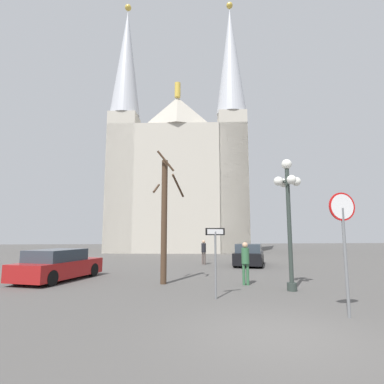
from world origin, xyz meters
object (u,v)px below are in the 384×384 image
(parked_car_near_red, at_px, (58,265))
(pedestrian_walking, at_px, (245,259))
(cathedral, at_px, (180,179))
(bare_tree, at_px, (164,217))
(stop_sign, at_px, (344,229))
(pedestrian_standing, at_px, (204,250))
(parked_car_far_black, at_px, (249,255))
(one_way_arrow_sign, at_px, (215,253))
(street_lamp, at_px, (288,202))

(parked_car_near_red, xyz_separation_m, pedestrian_walking, (8.18, -2.32, 0.40))
(cathedral, distance_m, bare_tree, 25.90)
(cathedral, xyz_separation_m, stop_sign, (1.91, -30.80, -6.84))
(pedestrian_standing, bearing_deg, parked_car_near_red, -140.57)
(bare_tree, distance_m, parked_car_far_black, 9.43)
(cathedral, height_order, one_way_arrow_sign, cathedral)
(stop_sign, relative_size, parked_car_far_black, 0.68)
(parked_car_near_red, xyz_separation_m, parked_car_far_black, (10.74, 5.37, 0.02))
(cathedral, xyz_separation_m, street_lamp, (2.10, -27.14, -5.75))
(pedestrian_walking, bearing_deg, cathedral, 91.72)
(pedestrian_walking, distance_m, pedestrian_standing, 8.74)
(bare_tree, bearing_deg, parked_car_far_black, 49.69)
(street_lamp, bearing_deg, one_way_arrow_sign, -161.56)
(cathedral, relative_size, pedestrian_standing, 18.52)
(one_way_arrow_sign, height_order, parked_car_far_black, one_way_arrow_sign)
(cathedral, height_order, parked_car_far_black, cathedral)
(parked_car_far_black, distance_m, pedestrian_standing, 3.14)
(street_lamp, xyz_separation_m, pedestrian_standing, (-1.70, 10.19, -2.30))
(bare_tree, relative_size, pedestrian_walking, 3.25)
(street_lamp, distance_m, pedestrian_standing, 10.58)
(cathedral, height_order, bare_tree, cathedral)
(bare_tree, bearing_deg, stop_sign, -52.11)
(pedestrian_walking, height_order, pedestrian_standing, pedestrian_walking)
(cathedral, xyz_separation_m, bare_tree, (-2.61, -25.00, -6.25))
(stop_sign, bearing_deg, street_lamp, 86.99)
(one_way_arrow_sign, relative_size, bare_tree, 0.40)
(one_way_arrow_sign, relative_size, parked_car_near_red, 0.48)
(street_lamp, relative_size, bare_tree, 0.88)
(cathedral, bearing_deg, parked_car_far_black, -79.50)
(street_lamp, xyz_separation_m, pedestrian_walking, (-1.33, 1.45, -2.25))
(one_way_arrow_sign, xyz_separation_m, parked_car_far_black, (4.33, 10.17, -0.79))
(pedestrian_standing, bearing_deg, stop_sign, -83.77)
(bare_tree, height_order, parked_car_far_black, bare_tree)
(stop_sign, xyz_separation_m, pedestrian_standing, (-1.51, 13.85, -1.20))
(cathedral, height_order, parked_car_near_red, cathedral)
(parked_car_near_red, bearing_deg, pedestrian_standing, 39.43)
(parked_car_far_black, bearing_deg, pedestrian_walking, -108.45)
(street_lamp, xyz_separation_m, parked_car_near_red, (-9.51, 3.77, -2.65))
(parked_car_far_black, relative_size, pedestrian_standing, 2.79)
(cathedral, distance_m, parked_car_near_red, 25.91)
(stop_sign, distance_m, parked_car_far_black, 12.97)
(pedestrian_walking, bearing_deg, parked_car_near_red, 164.15)
(cathedral, relative_size, one_way_arrow_sign, 13.52)
(parked_car_near_red, height_order, pedestrian_standing, pedestrian_standing)
(parked_car_near_red, relative_size, pedestrian_walking, 2.73)
(cathedral, bearing_deg, bare_tree, -95.95)
(parked_car_near_red, distance_m, parked_car_far_black, 12.01)
(pedestrian_standing, bearing_deg, cathedral, 91.33)
(parked_car_near_red, height_order, pedestrian_walking, pedestrian_walking)
(cathedral, distance_m, pedestrian_walking, 26.91)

